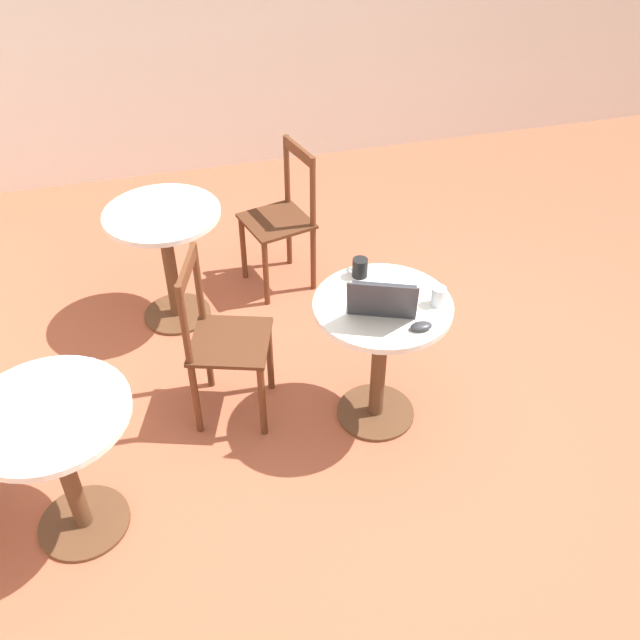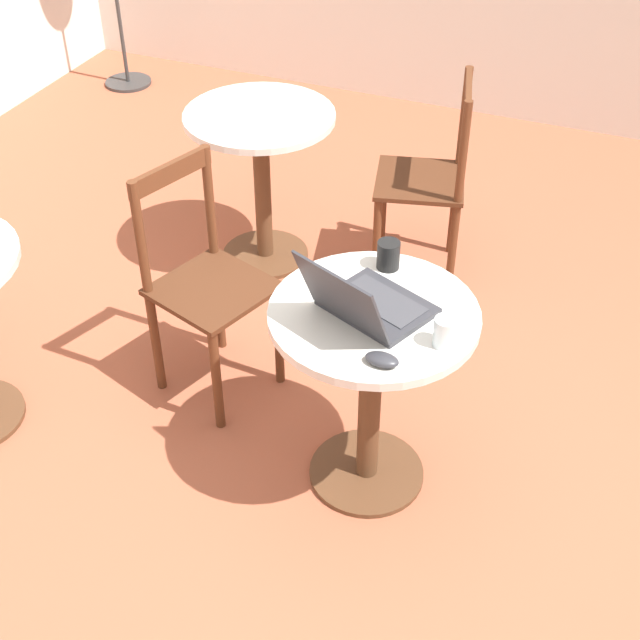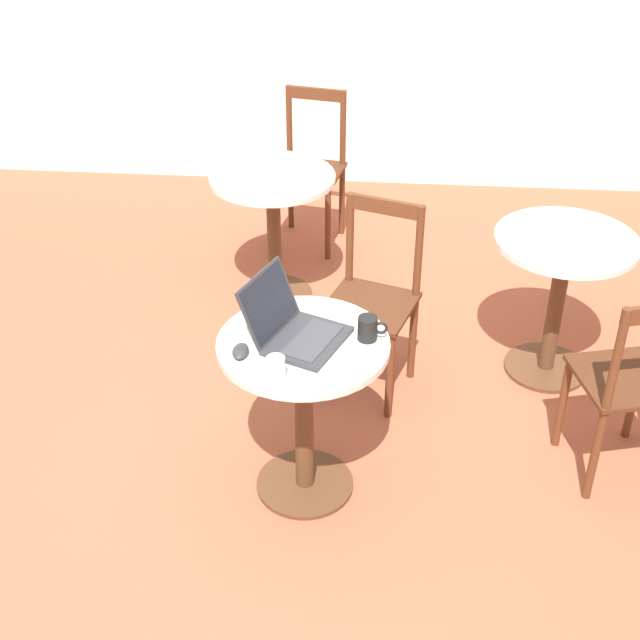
{
  "view_description": "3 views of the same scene",
  "coord_description": "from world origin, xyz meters",
  "px_view_note": "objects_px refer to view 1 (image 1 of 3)",
  "views": [
    {
      "loc": [
        -2.29,
        1.1,
        2.76
      ],
      "look_at": [
        0.24,
        0.42,
        0.64
      ],
      "focal_mm": 40.0,
      "sensor_mm": 36.0,
      "label": 1
    },
    {
      "loc": [
        -1.88,
        -0.53,
        2.41
      ],
      "look_at": [
        0.13,
        0.3,
        0.68
      ],
      "focal_mm": 50.0,
      "sensor_mm": 36.0,
      "label": 2
    },
    {
      "loc": [
        0.46,
        -2.6,
        2.65
      ],
      "look_at": [
        0.2,
        0.45,
        0.63
      ],
      "focal_mm": 50.0,
      "sensor_mm": 36.0,
      "label": 3
    }
  ],
  "objects_px": {
    "cafe_table_mid": "(166,242)",
    "chair_mid_front": "(282,220)",
    "laptop": "(383,299)",
    "drinking_glass": "(438,296)",
    "cafe_table_near": "(381,336)",
    "chair_near_back": "(222,342)",
    "mug": "(360,267)",
    "cafe_table_far": "(58,446)",
    "mouse": "(421,326)"
  },
  "relations": [
    {
      "from": "cafe_table_mid",
      "to": "chair_mid_front",
      "type": "relative_size",
      "value": 0.8
    },
    {
      "from": "laptop",
      "to": "drinking_glass",
      "type": "xyz_separation_m",
      "value": [
        -0.04,
        -0.26,
        -0.0
      ]
    },
    {
      "from": "cafe_table_near",
      "to": "chair_mid_front",
      "type": "distance_m",
      "value": 1.32
    },
    {
      "from": "chair_near_back",
      "to": "mug",
      "type": "height_order",
      "value": "chair_near_back"
    },
    {
      "from": "cafe_table_near",
      "to": "cafe_table_far",
      "type": "height_order",
      "value": "same"
    },
    {
      "from": "drinking_glass",
      "to": "mug",
      "type": "bearing_deg",
      "value": 41.55
    },
    {
      "from": "mouse",
      "to": "chair_mid_front",
      "type": "bearing_deg",
      "value": 10.99
    },
    {
      "from": "laptop",
      "to": "mouse",
      "type": "height_order",
      "value": "laptop"
    },
    {
      "from": "cafe_table_near",
      "to": "cafe_table_mid",
      "type": "distance_m",
      "value": 1.44
    },
    {
      "from": "cafe_table_far",
      "to": "drinking_glass",
      "type": "relative_size",
      "value": 7.87
    },
    {
      "from": "cafe_table_near",
      "to": "chair_mid_front",
      "type": "height_order",
      "value": "chair_mid_front"
    },
    {
      "from": "chair_mid_front",
      "to": "laptop",
      "type": "bearing_deg",
      "value": -172.37
    },
    {
      "from": "chair_mid_front",
      "to": "mug",
      "type": "xyz_separation_m",
      "value": [
        -1.06,
        -0.16,
        0.32
      ]
    },
    {
      "from": "cafe_table_mid",
      "to": "chair_mid_front",
      "type": "bearing_deg",
      "value": -75.65
    },
    {
      "from": "chair_mid_front",
      "to": "laptop",
      "type": "distance_m",
      "value": 1.38
    },
    {
      "from": "cafe_table_mid",
      "to": "laptop",
      "type": "relative_size",
      "value": 1.72
    },
    {
      "from": "cafe_table_near",
      "to": "drinking_glass",
      "type": "distance_m",
      "value": 0.35
    },
    {
      "from": "chair_near_back",
      "to": "chair_mid_front",
      "type": "bearing_deg",
      "value": -27.39
    },
    {
      "from": "laptop",
      "to": "mouse",
      "type": "relative_size",
      "value": 4.28
    },
    {
      "from": "laptop",
      "to": "chair_mid_front",
      "type": "bearing_deg",
      "value": 7.63
    },
    {
      "from": "cafe_table_mid",
      "to": "drinking_glass",
      "type": "height_order",
      "value": "drinking_glass"
    },
    {
      "from": "drinking_glass",
      "to": "chair_near_back",
      "type": "bearing_deg",
      "value": 72.02
    },
    {
      "from": "chair_mid_front",
      "to": "mouse",
      "type": "bearing_deg",
      "value": -169.01
    },
    {
      "from": "cafe_table_mid",
      "to": "laptop",
      "type": "distance_m",
      "value": 1.48
    },
    {
      "from": "cafe_table_near",
      "to": "mouse",
      "type": "distance_m",
      "value": 0.33
    },
    {
      "from": "cafe_table_far",
      "to": "drinking_glass",
      "type": "distance_m",
      "value": 1.77
    },
    {
      "from": "cafe_table_far",
      "to": "chair_mid_front",
      "type": "bearing_deg",
      "value": -38.99
    },
    {
      "from": "laptop",
      "to": "mug",
      "type": "bearing_deg",
      "value": 4.71
    },
    {
      "from": "mug",
      "to": "chair_mid_front",
      "type": "bearing_deg",
      "value": 8.38
    },
    {
      "from": "mouse",
      "to": "mug",
      "type": "xyz_separation_m",
      "value": [
        0.46,
        0.14,
        0.03
      ]
    },
    {
      "from": "cafe_table_near",
      "to": "laptop",
      "type": "height_order",
      "value": "laptop"
    },
    {
      "from": "chair_near_back",
      "to": "cafe_table_near",
      "type": "bearing_deg",
      "value": -108.39
    },
    {
      "from": "cafe_table_far",
      "to": "chair_near_back",
      "type": "distance_m",
      "value": 0.94
    },
    {
      "from": "cafe_table_far",
      "to": "laptop",
      "type": "relative_size",
      "value": 1.72
    },
    {
      "from": "laptop",
      "to": "mug",
      "type": "relative_size",
      "value": 3.74
    },
    {
      "from": "mug",
      "to": "cafe_table_mid",
      "type": "bearing_deg",
      "value": 45.26
    },
    {
      "from": "cafe_table_near",
      "to": "chair_mid_front",
      "type": "bearing_deg",
      "value": 8.47
    },
    {
      "from": "laptop",
      "to": "chair_near_back",
      "type": "bearing_deg",
      "value": 69.02
    },
    {
      "from": "cafe_table_far",
      "to": "mouse",
      "type": "height_order",
      "value": "mouse"
    },
    {
      "from": "cafe_table_mid",
      "to": "laptop",
      "type": "xyz_separation_m",
      "value": [
        -1.15,
        -0.9,
        0.25
      ]
    },
    {
      "from": "cafe_table_near",
      "to": "chair_mid_front",
      "type": "xyz_separation_m",
      "value": [
        1.3,
        0.19,
        -0.07
      ]
    },
    {
      "from": "cafe_table_near",
      "to": "drinking_glass",
      "type": "height_order",
      "value": "drinking_glass"
    },
    {
      "from": "cafe_table_far",
      "to": "mouse",
      "type": "distance_m",
      "value": 1.61
    },
    {
      "from": "chair_mid_front",
      "to": "cafe_table_far",
      "type": "bearing_deg",
      "value": 141.01
    },
    {
      "from": "mouse",
      "to": "cafe_table_mid",
      "type": "bearing_deg",
      "value": 37.35
    },
    {
      "from": "cafe_table_mid",
      "to": "mug",
      "type": "bearing_deg",
      "value": -134.74
    },
    {
      "from": "cafe_table_far",
      "to": "chair_mid_front",
      "type": "xyz_separation_m",
      "value": [
        1.61,
        -1.3,
        -0.07
      ]
    },
    {
      "from": "mug",
      "to": "cafe_table_near",
      "type": "bearing_deg",
      "value": -171.11
    },
    {
      "from": "cafe_table_far",
      "to": "laptop",
      "type": "bearing_deg",
      "value": -79.41
    },
    {
      "from": "chair_mid_front",
      "to": "laptop",
      "type": "relative_size",
      "value": 2.16
    }
  ]
}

